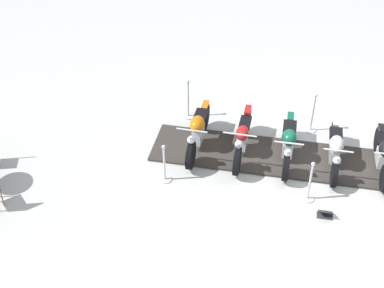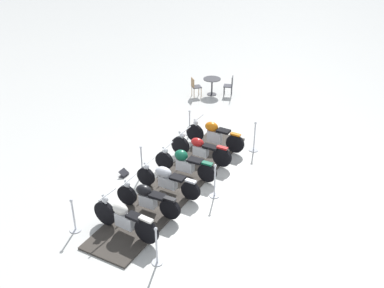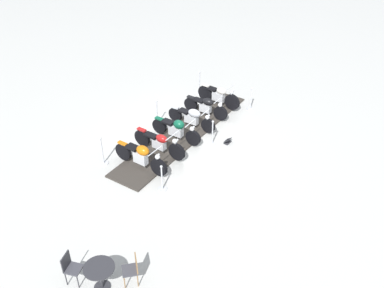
{
  "view_description": "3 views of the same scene",
  "coord_description": "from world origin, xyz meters",
  "px_view_note": "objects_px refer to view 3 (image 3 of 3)",
  "views": [
    {
      "loc": [
        1.73,
        -10.13,
        8.12
      ],
      "look_at": [
        -2.38,
        -1.55,
        0.82
      ],
      "focal_mm": 49.59,
      "sensor_mm": 36.0,
      "label": 1
    },
    {
      "loc": [
        8.31,
        8.31,
        7.91
      ],
      "look_at": [
        -1.18,
        -0.43,
        0.83
      ],
      "focal_mm": 41.45,
      "sensor_mm": 36.0,
      "label": 2
    },
    {
      "loc": [
        -9.59,
        -10.89,
        9.43
      ],
      "look_at": [
        -1.23,
        -1.81,
        0.97
      ],
      "focal_mm": 40.29,
      "sensor_mm": 36.0,
      "label": 3
    }
  ],
  "objects_px": {
    "motorcycle_chrome": "(192,117)",
    "stanchion_right_front": "(162,182)",
    "motorcycle_black": "(206,106)",
    "stanchion_right_mid": "(212,136)",
    "stanchion_left_mid": "(157,116)",
    "cafe_chair_near_table": "(132,268)",
    "motorcycle_copper": "(141,156)",
    "stanchion_right_rear": "(251,102)",
    "cafe_chair_across_table": "(71,267)",
    "info_placard": "(228,141)",
    "cafe_table": "(100,272)",
    "motorcycle_cream": "(219,95)",
    "motorcycle_maroon": "(160,143)",
    "stanchion_left_front": "(103,156)",
    "stanchion_left_rear": "(199,86)",
    "motorcycle_forest": "(177,129)"
  },
  "relations": [
    {
      "from": "motorcycle_cream",
      "to": "stanchion_left_mid",
      "type": "relative_size",
      "value": 1.89
    },
    {
      "from": "stanchion_right_front",
      "to": "cafe_chair_across_table",
      "type": "bearing_deg",
      "value": -162.65
    },
    {
      "from": "stanchion_right_mid",
      "to": "stanchion_left_rear",
      "type": "bearing_deg",
      "value": 53.34
    },
    {
      "from": "stanchion_right_mid",
      "to": "stanchion_left_mid",
      "type": "bearing_deg",
      "value": 104.16
    },
    {
      "from": "stanchion_left_rear",
      "to": "motorcycle_maroon",
      "type": "bearing_deg",
      "value": -150.39
    },
    {
      "from": "motorcycle_cream",
      "to": "cafe_chair_near_table",
      "type": "xyz_separation_m",
      "value": [
        -8.4,
        -5.1,
        -0.0
      ]
    },
    {
      "from": "motorcycle_chrome",
      "to": "info_placard",
      "type": "xyz_separation_m",
      "value": [
        0.27,
        -1.73,
        -0.45
      ]
    },
    {
      "from": "motorcycle_copper",
      "to": "motorcycle_chrome",
      "type": "xyz_separation_m",
      "value": [
        3.17,
        0.79,
        -0.05
      ]
    },
    {
      "from": "motorcycle_copper",
      "to": "stanchion_left_front",
      "type": "xyz_separation_m",
      "value": [
        -0.84,
        1.19,
        -0.21
      ]
    },
    {
      "from": "stanchion_left_mid",
      "to": "cafe_chair_near_table",
      "type": "bearing_deg",
      "value": -133.42
    },
    {
      "from": "stanchion_right_front",
      "to": "cafe_chair_across_table",
      "type": "height_order",
      "value": "stanchion_right_front"
    },
    {
      "from": "stanchion_right_mid",
      "to": "motorcycle_maroon",
      "type": "bearing_deg",
      "value": 155.68
    },
    {
      "from": "motorcycle_black",
      "to": "stanchion_left_front",
      "type": "bearing_deg",
      "value": -106.56
    },
    {
      "from": "stanchion_right_rear",
      "to": "cafe_table",
      "type": "height_order",
      "value": "stanchion_right_rear"
    },
    {
      "from": "motorcycle_copper",
      "to": "cafe_chair_across_table",
      "type": "relative_size",
      "value": 2.41
    },
    {
      "from": "motorcycle_copper",
      "to": "stanchion_right_rear",
      "type": "xyz_separation_m",
      "value": [
        6.11,
        0.21,
        -0.23
      ]
    },
    {
      "from": "stanchion_right_mid",
      "to": "cafe_chair_across_table",
      "type": "xyz_separation_m",
      "value": [
        -7.23,
        -2.07,
        0.19
      ]
    },
    {
      "from": "motorcycle_copper",
      "to": "motorcycle_chrome",
      "type": "distance_m",
      "value": 3.27
    },
    {
      "from": "motorcycle_cream",
      "to": "stanchion_left_mid",
      "type": "height_order",
      "value": "stanchion_left_mid"
    },
    {
      "from": "motorcycle_forest",
      "to": "motorcycle_chrome",
      "type": "xyz_separation_m",
      "value": [
        1.06,
        0.25,
        -0.0
      ]
    },
    {
      "from": "stanchion_right_front",
      "to": "cafe_table",
      "type": "height_order",
      "value": "stanchion_right_front"
    },
    {
      "from": "motorcycle_chrome",
      "to": "motorcycle_black",
      "type": "bearing_deg",
      "value": 91.04
    },
    {
      "from": "motorcycle_black",
      "to": "stanchion_right_mid",
      "type": "distance_m",
      "value": 2.09
    },
    {
      "from": "motorcycle_maroon",
      "to": "cafe_table",
      "type": "relative_size",
      "value": 2.82
    },
    {
      "from": "motorcycle_chrome",
      "to": "stanchion_right_front",
      "type": "relative_size",
      "value": 2.16
    },
    {
      "from": "motorcycle_black",
      "to": "cafe_chair_across_table",
      "type": "relative_size",
      "value": 2.16
    },
    {
      "from": "motorcycle_black",
      "to": "info_placard",
      "type": "xyz_separation_m",
      "value": [
        -0.78,
        -2.01,
        -0.44
      ]
    },
    {
      "from": "motorcycle_maroon",
      "to": "cafe_chair_across_table",
      "type": "height_order",
      "value": "motorcycle_maroon"
    },
    {
      "from": "motorcycle_black",
      "to": "cafe_chair_across_table",
      "type": "height_order",
      "value": "motorcycle_black"
    },
    {
      "from": "motorcycle_black",
      "to": "cafe_table",
      "type": "height_order",
      "value": "motorcycle_black"
    },
    {
      "from": "stanchion_right_front",
      "to": "info_placard",
      "type": "height_order",
      "value": "stanchion_right_front"
    },
    {
      "from": "motorcycle_chrome",
      "to": "stanchion_left_front",
      "type": "xyz_separation_m",
      "value": [
        -4.01,
        0.4,
        -0.16
      ]
    },
    {
      "from": "motorcycle_chrome",
      "to": "stanchion_right_front",
      "type": "distance_m",
      "value": 4.01
    },
    {
      "from": "motorcycle_cream",
      "to": "stanchion_left_front",
      "type": "height_order",
      "value": "stanchion_left_front"
    },
    {
      "from": "stanchion_right_mid",
      "to": "stanchion_left_front",
      "type": "bearing_deg",
      "value": 154.98
    },
    {
      "from": "stanchion_right_mid",
      "to": "cafe_table",
      "type": "height_order",
      "value": "stanchion_right_mid"
    },
    {
      "from": "stanchion_right_front",
      "to": "cafe_chair_near_table",
      "type": "distance_m",
      "value": 3.78
    },
    {
      "from": "motorcycle_cream",
      "to": "motorcycle_chrome",
      "type": "bearing_deg",
      "value": -85.41
    },
    {
      "from": "motorcycle_cream",
      "to": "stanchion_right_rear",
      "type": "bearing_deg",
      "value": 26.18
    },
    {
      "from": "stanchion_left_front",
      "to": "motorcycle_cream",
      "type": "bearing_deg",
      "value": 1.43
    },
    {
      "from": "stanchion_left_mid",
      "to": "cafe_table",
      "type": "distance_m",
      "value": 8.14
    },
    {
      "from": "stanchion_left_mid",
      "to": "cafe_table",
      "type": "xyz_separation_m",
      "value": [
        -6.15,
        -5.34,
        0.2
      ]
    },
    {
      "from": "stanchion_right_rear",
      "to": "cafe_chair_across_table",
      "type": "bearing_deg",
      "value": -164.57
    },
    {
      "from": "stanchion_left_mid",
      "to": "cafe_table",
      "type": "bearing_deg",
      "value": -139.04
    },
    {
      "from": "cafe_chair_across_table",
      "to": "motorcycle_forest",
      "type": "bearing_deg",
      "value": 84.69
    },
    {
      "from": "motorcycle_black",
      "to": "motorcycle_copper",
      "type": "bearing_deg",
      "value": -90.98
    },
    {
      "from": "stanchion_left_rear",
      "to": "stanchion_right_rear",
      "type": "bearing_deg",
      "value": -75.84
    },
    {
      "from": "motorcycle_maroon",
      "to": "cafe_chair_across_table",
      "type": "relative_size",
      "value": 2.41
    },
    {
      "from": "cafe_chair_near_table",
      "to": "stanchion_left_rear",
      "type": "bearing_deg",
      "value": -112.86
    },
    {
      "from": "info_placard",
      "to": "cafe_chair_near_table",
      "type": "distance_m",
      "value": 7.16
    }
  ]
}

